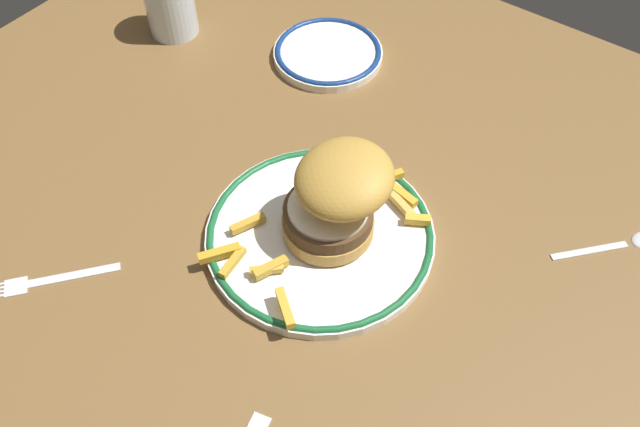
{
  "coord_description": "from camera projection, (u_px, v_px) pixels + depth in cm",
  "views": [
    {
      "loc": [
        23.71,
        -39.62,
        61.02
      ],
      "look_at": [
        -2.84,
        -3.63,
        4.6
      ],
      "focal_mm": 37.65,
      "sensor_mm": 36.0,
      "label": 1
    }
  ],
  "objects": [
    {
      "name": "ground_plane",
      "position": [
        358.0,
        240.0,
        0.78
      ],
      "size": [
        128.4,
        100.02,
        4.0
      ],
      "primitive_type": "cube",
      "color": "brown"
    },
    {
      "name": "dinner_plate",
      "position": [
        320.0,
        234.0,
        0.75
      ],
      "size": [
        25.69,
        25.69,
        1.6
      ],
      "color": "white",
      "rests_on": "ground_plane"
    },
    {
      "name": "burger",
      "position": [
        337.0,
        197.0,
        0.7
      ],
      "size": [
        13.85,
        14.16,
        11.32
      ],
      "color": "#BF8B40",
      "rests_on": "dinner_plate"
    },
    {
      "name": "fries_pile",
      "position": [
        318.0,
        225.0,
        0.74
      ],
      "size": [
        17.89,
        24.96,
        2.48
      ],
      "color": "gold",
      "rests_on": "dinner_plate"
    },
    {
      "name": "water_glass",
      "position": [
        170.0,
        5.0,
        0.96
      ],
      "size": [
        7.05,
        7.05,
        9.89
      ],
      "color": "silver",
      "rests_on": "ground_plane"
    },
    {
      "name": "side_plate",
      "position": [
        328.0,
        53.0,
        0.95
      ],
      "size": [
        15.47,
        15.47,
        1.6
      ],
      "color": "white",
      "rests_on": "ground_plane"
    },
    {
      "name": "fork",
      "position": [
        48.0,
        280.0,
        0.72
      ],
      "size": [
        10.28,
        11.94,
        0.36
      ],
      "color": "silver",
      "rests_on": "ground_plane"
    },
    {
      "name": "spoon",
      "position": [
        636.0,
        241.0,
        0.75
      ],
      "size": [
        10.13,
        11.05,
        0.9
      ],
      "color": "silver",
      "rests_on": "ground_plane"
    }
  ]
}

